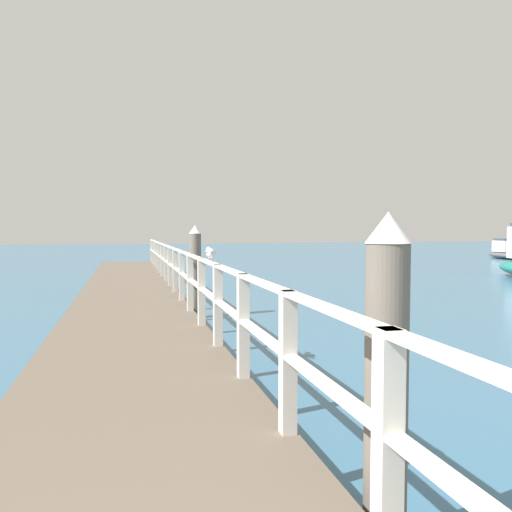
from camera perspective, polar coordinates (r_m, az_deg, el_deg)
The scene contains 6 objects.
pier_deck at distance 13.34m, azimuth -14.04°, elevation -5.19°, with size 2.48×26.79×0.51m, color brown.
pier_railing at distance 13.30m, azimuth -9.08°, elevation -1.04°, with size 0.12×25.31×1.14m.
dock_piling_near at distance 3.46m, azimuth 14.43°, elevation -13.85°, with size 0.29×0.29×2.24m.
dock_piling_far at distance 12.27m, azimuth -6.84°, elevation -1.71°, with size 0.29×0.29×2.24m.
seagull_foreground at distance 7.64m, azimuth -5.15°, elevation 0.38°, with size 0.18×0.48×0.21m.
boat_2 at distance 41.49m, azimuth 26.35°, elevation 0.39°, with size 2.20×4.46×1.49m.
Camera 1 is at (-0.07, 0.19, 2.12)m, focal length 35.55 mm.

